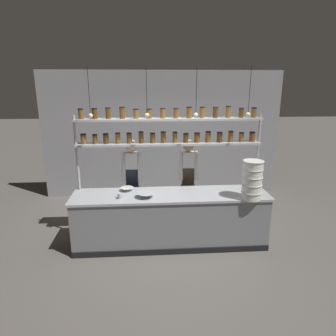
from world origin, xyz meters
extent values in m
plane|color=#5B5651|center=(0.00, 0.00, 0.00)|extent=(40.00, 40.00, 0.00)
cube|color=#939399|center=(0.00, 2.49, 1.50)|extent=(5.69, 0.12, 3.01)
cube|color=gray|center=(0.00, 0.00, 0.44)|extent=(3.23, 0.72, 0.88)
cube|color=#ADAFB5|center=(0.00, 0.00, 0.90)|extent=(3.29, 0.76, 0.04)
cube|color=black|center=(0.00, -0.36, 0.05)|extent=(3.23, 0.03, 0.10)
cylinder|color=#ADAFB5|center=(-1.57, 0.33, 1.10)|extent=(0.04, 0.04, 2.20)
cylinder|color=#ADAFB5|center=(1.57, 0.33, 1.10)|extent=(0.04, 0.04, 2.20)
cube|color=#ADAFB5|center=(0.00, 0.33, 1.71)|extent=(3.13, 0.28, 0.04)
cylinder|color=brown|center=(-1.44, 0.33, 1.80)|extent=(0.10, 0.10, 0.15)
cylinder|color=black|center=(-1.44, 0.33, 1.89)|extent=(0.10, 0.10, 0.02)
cylinder|color=brown|center=(-1.24, 0.33, 1.80)|extent=(0.08, 0.08, 0.14)
cylinder|color=black|center=(-1.24, 0.33, 1.88)|extent=(0.08, 0.08, 0.02)
cylinder|color=#513314|center=(-1.06, 0.33, 1.80)|extent=(0.09, 0.09, 0.15)
cylinder|color=black|center=(-1.06, 0.33, 1.89)|extent=(0.09, 0.09, 0.02)
cylinder|color=brown|center=(-0.87, 0.33, 1.81)|extent=(0.08, 0.08, 0.16)
cylinder|color=black|center=(-0.87, 0.33, 1.90)|extent=(0.08, 0.08, 0.02)
cylinder|color=brown|center=(-0.68, 0.33, 1.81)|extent=(0.09, 0.09, 0.16)
cylinder|color=black|center=(-0.68, 0.33, 1.90)|extent=(0.09, 0.09, 0.02)
cylinder|color=#513314|center=(-0.48, 0.33, 1.82)|extent=(0.08, 0.08, 0.18)
cylinder|color=black|center=(-0.48, 0.33, 1.92)|extent=(0.09, 0.09, 0.02)
cylinder|color=brown|center=(-0.28, 0.33, 1.81)|extent=(0.09, 0.09, 0.15)
cylinder|color=black|center=(-0.28, 0.33, 1.89)|extent=(0.09, 0.09, 0.02)
cylinder|color=brown|center=(-0.10, 0.33, 1.82)|extent=(0.09, 0.09, 0.17)
cylinder|color=black|center=(-0.10, 0.33, 1.91)|extent=(0.09, 0.09, 0.02)
cylinder|color=brown|center=(0.10, 0.33, 1.81)|extent=(0.08, 0.08, 0.17)
cylinder|color=black|center=(0.10, 0.33, 1.90)|extent=(0.08, 0.08, 0.02)
cylinder|color=#513314|center=(0.29, 0.33, 1.80)|extent=(0.09, 0.09, 0.14)
cylinder|color=black|center=(0.29, 0.33, 1.88)|extent=(0.09, 0.09, 0.02)
cylinder|color=brown|center=(0.48, 0.33, 1.80)|extent=(0.10, 0.10, 0.15)
cylinder|color=black|center=(0.48, 0.33, 1.89)|extent=(0.10, 0.10, 0.02)
cylinder|color=brown|center=(0.67, 0.33, 1.81)|extent=(0.09, 0.09, 0.17)
cylinder|color=black|center=(0.67, 0.33, 1.91)|extent=(0.09, 0.09, 0.02)
cylinder|color=#513314|center=(0.87, 0.33, 1.80)|extent=(0.10, 0.10, 0.15)
cylinder|color=black|center=(0.87, 0.33, 1.89)|extent=(0.10, 0.10, 0.02)
cylinder|color=brown|center=(1.06, 0.33, 1.81)|extent=(0.08, 0.08, 0.17)
cylinder|color=black|center=(1.06, 0.33, 1.91)|extent=(0.08, 0.08, 0.02)
cylinder|color=brown|center=(1.25, 0.33, 1.80)|extent=(0.08, 0.08, 0.14)
cylinder|color=black|center=(1.25, 0.33, 1.88)|extent=(0.09, 0.09, 0.02)
cylinder|color=brown|center=(1.45, 0.33, 1.80)|extent=(0.10, 0.10, 0.15)
cylinder|color=black|center=(1.45, 0.33, 1.89)|extent=(0.10, 0.10, 0.02)
cube|color=#ADAFB5|center=(0.00, 0.33, 2.13)|extent=(3.13, 0.28, 0.04)
cylinder|color=brown|center=(-1.45, 0.33, 2.22)|extent=(0.08, 0.08, 0.15)
cylinder|color=black|center=(-1.45, 0.33, 2.30)|extent=(0.08, 0.08, 0.02)
cylinder|color=#513314|center=(-1.22, 0.33, 2.22)|extent=(0.09, 0.09, 0.15)
cylinder|color=black|center=(-1.22, 0.33, 2.31)|extent=(0.09, 0.09, 0.02)
cylinder|color=#513314|center=(-1.00, 0.33, 2.23)|extent=(0.09, 0.09, 0.17)
cylinder|color=black|center=(-1.00, 0.33, 2.32)|extent=(0.09, 0.09, 0.02)
cylinder|color=brown|center=(-0.78, 0.33, 2.23)|extent=(0.09, 0.09, 0.17)
cylinder|color=black|center=(-0.78, 0.33, 2.33)|extent=(0.09, 0.09, 0.02)
cylinder|color=brown|center=(-0.55, 0.33, 2.21)|extent=(0.09, 0.09, 0.14)
cylinder|color=black|center=(-0.55, 0.33, 2.29)|extent=(0.09, 0.09, 0.02)
cylinder|color=brown|center=(-0.34, 0.33, 2.21)|extent=(0.09, 0.09, 0.14)
cylinder|color=black|center=(-0.34, 0.33, 2.29)|extent=(0.09, 0.09, 0.02)
cylinder|color=brown|center=(-0.11, 0.33, 2.22)|extent=(0.09, 0.09, 0.15)
cylinder|color=black|center=(-0.11, 0.33, 2.30)|extent=(0.09, 0.09, 0.02)
cylinder|color=brown|center=(0.11, 0.33, 2.22)|extent=(0.08, 0.08, 0.15)
cylinder|color=black|center=(0.11, 0.33, 2.30)|extent=(0.08, 0.08, 0.02)
cylinder|color=brown|center=(0.33, 0.33, 2.23)|extent=(0.09, 0.09, 0.17)
cylinder|color=black|center=(0.33, 0.33, 2.32)|extent=(0.09, 0.09, 0.02)
cylinder|color=brown|center=(0.56, 0.33, 2.23)|extent=(0.09, 0.09, 0.17)
cylinder|color=black|center=(0.56, 0.33, 2.32)|extent=(0.09, 0.09, 0.02)
cylinder|color=#513314|center=(0.78, 0.33, 2.23)|extent=(0.09, 0.09, 0.16)
cylinder|color=black|center=(0.78, 0.33, 2.32)|extent=(0.09, 0.09, 0.02)
cylinder|color=brown|center=(1.00, 0.33, 2.23)|extent=(0.08, 0.08, 0.18)
cylinder|color=black|center=(1.00, 0.33, 2.33)|extent=(0.09, 0.09, 0.02)
cylinder|color=#513314|center=(1.22, 0.33, 2.21)|extent=(0.08, 0.08, 0.14)
cylinder|color=black|center=(1.22, 0.33, 2.30)|extent=(0.08, 0.08, 0.02)
cylinder|color=brown|center=(1.44, 0.33, 2.22)|extent=(0.09, 0.09, 0.15)
cylinder|color=black|center=(1.44, 0.33, 2.30)|extent=(0.09, 0.09, 0.02)
cylinder|color=black|center=(-0.75, 0.66, 0.42)|extent=(0.11, 0.11, 0.83)
cylinder|color=black|center=(-0.59, 0.66, 0.42)|extent=(0.11, 0.11, 0.83)
cube|color=#232838|center=(-0.67, 0.66, 1.01)|extent=(0.22, 0.17, 0.36)
cube|color=white|center=(-0.67, 0.66, 1.34)|extent=(0.22, 0.18, 0.30)
sphere|color=beige|center=(-0.67, 0.66, 1.62)|extent=(0.22, 0.22, 0.22)
cylinder|color=white|center=(-0.81, 0.60, 1.24)|extent=(0.07, 0.26, 0.55)
cylinder|color=white|center=(-0.52, 0.60, 1.24)|extent=(0.07, 0.26, 0.55)
cylinder|color=black|center=(0.31, 0.72, 0.41)|extent=(0.11, 0.11, 0.82)
cylinder|color=black|center=(0.47, 0.72, 0.41)|extent=(0.11, 0.11, 0.82)
cube|color=#473828|center=(0.39, 0.72, 1.00)|extent=(0.22, 0.18, 0.36)
cube|color=white|center=(0.39, 0.72, 1.33)|extent=(0.22, 0.19, 0.29)
sphere|color=#A37A5B|center=(0.39, 0.72, 1.60)|extent=(0.22, 0.22, 0.22)
cylinder|color=white|center=(0.24, 0.66, 1.23)|extent=(0.08, 0.25, 0.54)
cylinder|color=white|center=(0.53, 0.65, 1.23)|extent=(0.08, 0.25, 0.54)
cylinder|color=white|center=(1.26, -0.32, 0.98)|extent=(0.31, 0.31, 0.11)
cylinder|color=silver|center=(1.26, -0.32, 1.04)|extent=(0.32, 0.32, 0.01)
cylinder|color=white|center=(1.26, -0.32, 1.10)|extent=(0.31, 0.31, 0.11)
cylinder|color=silver|center=(1.26, -0.32, 1.17)|extent=(0.32, 0.32, 0.01)
cylinder|color=white|center=(1.26, -0.32, 1.23)|extent=(0.31, 0.31, 0.11)
cylinder|color=silver|center=(1.26, -0.32, 1.29)|extent=(0.32, 0.32, 0.01)
cylinder|color=white|center=(1.26, -0.32, 1.36)|extent=(0.31, 0.31, 0.11)
cylinder|color=silver|center=(1.26, -0.32, 1.42)|extent=(0.32, 0.32, 0.01)
cylinder|color=white|center=(1.26, -0.32, 1.48)|extent=(0.31, 0.31, 0.11)
cylinder|color=silver|center=(1.26, -0.32, 1.55)|extent=(0.32, 0.32, 0.01)
cylinder|color=#B2B7BC|center=(-0.42, -0.13, 0.93)|extent=(0.13, 0.13, 0.01)
cone|color=#B2B7BC|center=(-0.42, -0.13, 0.96)|extent=(0.29, 0.29, 0.08)
cylinder|color=silver|center=(-0.74, 0.20, 0.93)|extent=(0.10, 0.10, 0.01)
cone|color=silver|center=(-0.74, 0.20, 0.95)|extent=(0.22, 0.22, 0.06)
cylinder|color=#B2B7BC|center=(-0.83, -0.15, 0.96)|extent=(0.08, 0.08, 0.09)
cylinder|color=black|center=(-1.23, 0.00, 2.59)|extent=(0.01, 0.01, 0.73)
sphere|color=#F9E5B2|center=(-1.23, 0.00, 2.23)|extent=(0.07, 0.07, 0.07)
cylinder|color=black|center=(-0.37, 0.00, 2.59)|extent=(0.01, 0.01, 0.73)
sphere|color=#F9E5B2|center=(-0.37, 0.00, 2.23)|extent=(0.07, 0.07, 0.07)
cylinder|color=black|center=(0.39, 0.00, 2.59)|extent=(0.01, 0.01, 0.73)
sphere|color=#F9E5B2|center=(0.39, 0.00, 2.23)|extent=(0.07, 0.07, 0.07)
cylinder|color=black|center=(1.23, 0.00, 2.59)|extent=(0.01, 0.01, 0.73)
sphere|color=#F9E5B2|center=(1.23, 0.00, 2.23)|extent=(0.07, 0.07, 0.07)
camera|label=1|loc=(-0.38, -4.69, 2.70)|focal=32.00mm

